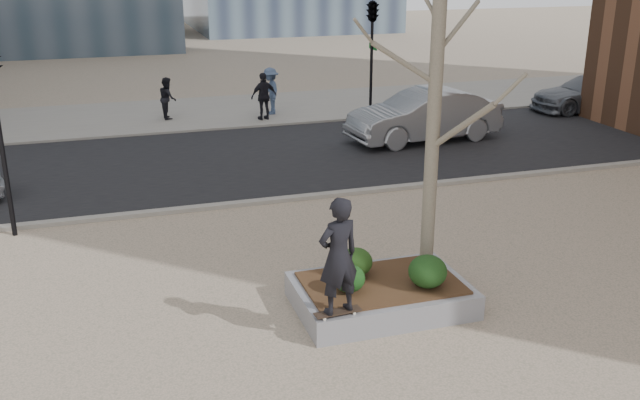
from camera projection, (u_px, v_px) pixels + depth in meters
name	position (u px, v px, depth m)	size (l,w,h in m)	color
ground	(327.00, 315.00, 12.40)	(120.00, 120.00, 0.00)	tan
street	(224.00, 161.00, 21.39)	(60.00, 8.00, 0.02)	black
far_sidewalk	(192.00, 113.00, 27.69)	(60.00, 6.00, 0.02)	gray
planter	(381.00, 295.00, 12.61)	(3.00, 2.00, 0.45)	gray
planter_mulch	(381.00, 283.00, 12.53)	(2.70, 1.70, 0.04)	#382314
sycamore_tree	(435.00, 89.00, 11.98)	(2.80, 2.80, 6.60)	gray
shrub_left	(349.00, 278.00, 12.11)	(0.55, 0.55, 0.47)	#113711
shrub_middle	(356.00, 262.00, 12.71)	(0.60, 0.60, 0.51)	#183811
shrub_right	(428.00, 271.00, 12.26)	(0.67, 0.67, 0.57)	black
skateboard	(338.00, 313.00, 11.44)	(0.78, 0.20, 0.07)	black
skateboarder	(338.00, 256.00, 11.11)	(0.71, 0.46, 1.94)	black
car_silver	(424.00, 116.00, 23.41)	(1.78, 5.09, 1.68)	gray
car_third	(590.00, 93.00, 27.92)	(1.92, 4.71, 1.37)	#575B63
pedestrian_a	(168.00, 98.00, 26.50)	(0.75, 0.58, 1.54)	black
pedestrian_b	(271.00, 91.00, 27.21)	(1.15, 0.66, 1.77)	#415576
pedestrian_c	(264.00, 96.00, 26.30)	(1.02, 0.43, 1.74)	black
traffic_light_near	(0.00, 137.00, 15.13)	(0.60, 2.48, 4.50)	black
traffic_light_far	(372.00, 56.00, 26.63)	(0.60, 2.48, 4.50)	black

